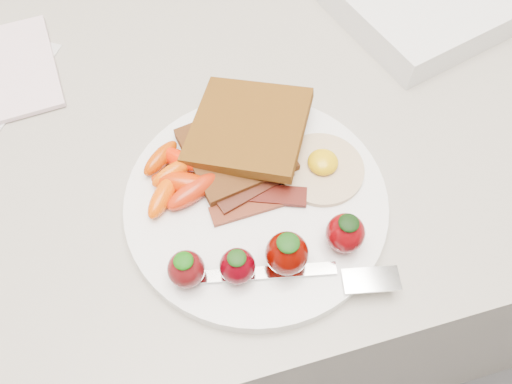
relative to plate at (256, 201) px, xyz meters
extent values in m
cube|color=gray|center=(0.00, 0.13, -0.46)|extent=(2.00, 0.60, 0.90)
cylinder|color=white|center=(0.00, 0.00, 0.00)|extent=(0.27, 0.27, 0.02)
cube|color=black|center=(-0.01, 0.06, 0.02)|extent=(0.12, 0.12, 0.01)
cube|color=#3A1B04|center=(0.01, 0.07, 0.03)|extent=(0.16, 0.16, 0.03)
cylinder|color=white|center=(0.07, 0.01, 0.01)|extent=(0.11, 0.11, 0.01)
ellipsoid|color=#D9A506|center=(0.08, 0.02, 0.02)|extent=(0.04, 0.04, 0.02)
cube|color=#4B140F|center=(-0.01, -0.01, 0.01)|extent=(0.09, 0.03, 0.00)
cube|color=black|center=(0.01, 0.00, 0.01)|extent=(0.09, 0.05, 0.00)
cube|color=black|center=(0.00, 0.01, 0.02)|extent=(0.09, 0.05, 0.00)
ellipsoid|color=#E25002|center=(-0.08, 0.05, 0.02)|extent=(0.05, 0.03, 0.02)
ellipsoid|color=#BF2800|center=(-0.07, 0.03, 0.02)|extent=(0.07, 0.05, 0.02)
ellipsoid|color=#E94C00|center=(-0.09, 0.02, 0.02)|extent=(0.05, 0.06, 0.02)
ellipsoid|color=red|center=(-0.07, 0.06, 0.02)|extent=(0.05, 0.05, 0.02)
ellipsoid|color=#BD3A00|center=(-0.09, 0.07, 0.02)|extent=(0.05, 0.05, 0.02)
ellipsoid|color=#BB2409|center=(-0.06, 0.02, 0.02)|extent=(0.06, 0.04, 0.02)
ellipsoid|color=#510A0D|center=(-0.08, -0.07, 0.03)|extent=(0.03, 0.03, 0.04)
ellipsoid|color=#104E09|center=(-0.08, -0.07, 0.05)|extent=(0.02, 0.02, 0.01)
ellipsoid|color=#4B0007|center=(-0.04, -0.08, 0.03)|extent=(0.03, 0.03, 0.04)
ellipsoid|color=#13360D|center=(-0.04, -0.08, 0.05)|extent=(0.02, 0.02, 0.01)
ellipsoid|color=#4D0400|center=(0.01, -0.08, 0.03)|extent=(0.04, 0.04, 0.04)
ellipsoid|color=#103A0B|center=(0.01, -0.08, 0.05)|extent=(0.02, 0.02, 0.01)
ellipsoid|color=#620307|center=(0.07, -0.07, 0.03)|extent=(0.04, 0.04, 0.04)
ellipsoid|color=black|center=(0.07, -0.07, 0.05)|extent=(0.02, 0.02, 0.01)
cube|color=silver|center=(-0.01, -0.08, 0.01)|extent=(0.13, 0.04, 0.00)
cube|color=silver|center=(0.08, -0.12, 0.01)|extent=(0.06, 0.03, 0.00)
cube|color=silver|center=(-0.24, 0.27, 0.00)|extent=(0.13, 0.17, 0.01)
camera|label=1|loc=(-0.07, -0.25, 0.45)|focal=35.00mm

